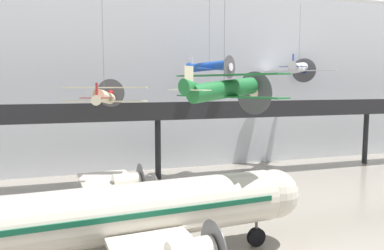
# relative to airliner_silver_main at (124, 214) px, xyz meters

# --- Properties ---
(hangar_back_wall) EXTENTS (140.00, 3.00, 25.27)m
(hangar_back_wall) POSITION_rel_airliner_silver_main_xyz_m (6.74, 27.76, 9.09)
(hangar_back_wall) COLOR silver
(hangar_back_wall) RESTS_ON ground
(mezzanine_walkway) EXTENTS (110.00, 3.20, 9.27)m
(mezzanine_walkway) POSITION_rel_airliner_silver_main_xyz_m (6.74, 20.04, 4.09)
(mezzanine_walkway) COLOR black
(mezzanine_walkway) RESTS_ON ground
(airliner_silver_main) EXTENTS (25.07, 28.61, 10.16)m
(airliner_silver_main) POSITION_rel_airliner_silver_main_xyz_m (0.00, 0.00, 0.00)
(airliner_silver_main) COLOR beige
(airliner_silver_main) RESTS_ON ground
(suspended_plane_white_twin) EXTENTS (8.08, 8.08, 10.29)m
(suspended_plane_white_twin) POSITION_rel_airliner_silver_main_xyz_m (26.25, 21.97, 9.88)
(suspended_plane_white_twin) COLOR silver
(suspended_plane_cream_biplane) EXTENTS (7.66, 6.46, 12.62)m
(suspended_plane_cream_biplane) POSITION_rel_airliner_silver_main_xyz_m (0.06, 12.98, 6.60)
(suspended_plane_cream_biplane) COLOR beige
(suspended_plane_blue_trainer) EXTENTS (6.63, 6.18, 9.94)m
(suspended_plane_blue_trainer) POSITION_rel_airliner_silver_main_xyz_m (12.77, 20.02, 9.78)
(suspended_plane_blue_trainer) COLOR #1E4CAD
(suspended_plane_green_biplane) EXTENTS (8.00, 9.11, 12.82)m
(suspended_plane_green_biplane) POSITION_rel_airliner_silver_main_xyz_m (7.56, 2.89, 7.35)
(suspended_plane_green_biplane) COLOR #1E6B33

